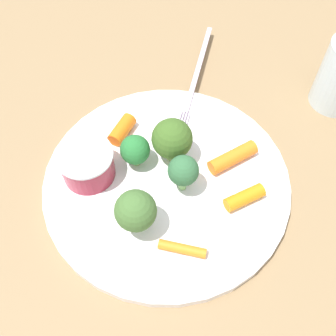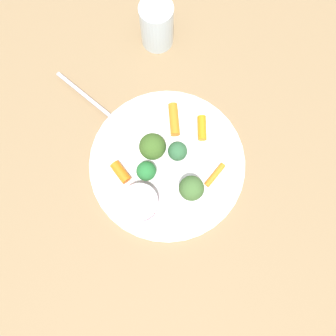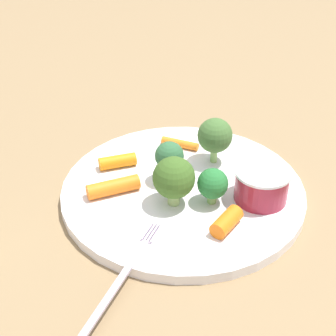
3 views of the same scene
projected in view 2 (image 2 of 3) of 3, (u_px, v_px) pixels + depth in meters
ground_plane at (167, 164)px, 0.60m from camera, size 2.40×2.40×0.00m
plate at (167, 163)px, 0.60m from camera, size 0.28×0.28×0.01m
sauce_cup at (140, 203)px, 0.55m from camera, size 0.06×0.06×0.04m
broccoli_floret_0 at (178, 151)px, 0.56m from camera, size 0.03×0.03×0.05m
broccoli_floret_1 at (191, 188)px, 0.54m from camera, size 0.04×0.04×0.06m
broccoli_floret_2 at (146, 171)px, 0.56m from camera, size 0.03×0.03×0.04m
broccoli_floret_3 at (153, 147)px, 0.56m from camera, size 0.05×0.05×0.06m
carrot_stick_0 at (202, 128)px, 0.60m from camera, size 0.03×0.05×0.02m
carrot_stick_1 at (174, 119)px, 0.60m from camera, size 0.04×0.06×0.02m
carrot_stick_2 at (121, 172)px, 0.58m from camera, size 0.04×0.04×0.02m
carrot_stick_3 at (215, 175)px, 0.58m from camera, size 0.02×0.05×0.01m
fork at (97, 106)px, 0.61m from camera, size 0.19×0.07×0.00m
drinking_glass at (157, 25)px, 0.62m from camera, size 0.06×0.06×0.09m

